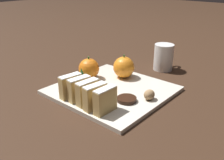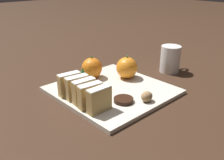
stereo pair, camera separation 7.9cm
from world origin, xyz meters
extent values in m
plane|color=#382316|center=(0.00, 0.00, 0.00)|extent=(6.00, 6.00, 0.00)
cube|color=silver|center=(0.00, 0.00, 0.01)|extent=(0.33, 0.34, 0.01)
cube|color=tan|center=(-0.12, -0.08, 0.05)|extent=(0.07, 0.03, 0.07)
cube|color=white|center=(-0.12, -0.08, 0.08)|extent=(0.07, 0.03, 0.00)
cube|color=tan|center=(-0.13, -0.05, 0.05)|extent=(0.07, 0.03, 0.07)
cube|color=white|center=(-0.13, -0.05, 0.08)|extent=(0.07, 0.03, 0.00)
cube|color=tan|center=(-0.12, -0.01, 0.05)|extent=(0.07, 0.03, 0.07)
cube|color=white|center=(-0.12, -0.01, 0.08)|extent=(0.07, 0.03, 0.00)
cube|color=tan|center=(-0.12, 0.02, 0.05)|extent=(0.07, 0.03, 0.07)
cube|color=white|center=(-0.12, 0.02, 0.08)|extent=(0.07, 0.03, 0.00)
cube|color=tan|center=(-0.12, 0.06, 0.05)|extent=(0.07, 0.03, 0.07)
cube|color=white|center=(-0.12, 0.06, 0.08)|extent=(0.07, 0.03, 0.00)
sphere|color=orange|center=(0.10, 0.03, 0.05)|extent=(0.07, 0.07, 0.07)
cylinder|color=#38702D|center=(0.10, 0.03, 0.09)|extent=(0.01, 0.01, 0.01)
sphere|color=orange|center=(0.01, 0.12, 0.05)|extent=(0.07, 0.07, 0.07)
cylinder|color=#38702D|center=(0.01, 0.12, 0.09)|extent=(0.00, 0.01, 0.01)
ellipsoid|color=#9E7A51|center=(0.01, -0.13, 0.03)|extent=(0.04, 0.03, 0.03)
cylinder|color=black|center=(-0.04, -0.09, 0.02)|extent=(0.06, 0.06, 0.01)
cone|color=#2D7538|center=(-0.05, 0.09, 0.04)|extent=(0.04, 0.04, 0.06)
cylinder|color=white|center=(0.29, -0.02, 0.05)|extent=(0.07, 0.07, 0.10)
torus|color=white|center=(0.33, -0.02, 0.06)|extent=(0.06, 0.01, 0.06)
camera|label=1|loc=(-0.55, -0.48, 0.35)|focal=40.00mm
camera|label=2|loc=(-0.50, -0.53, 0.35)|focal=40.00mm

